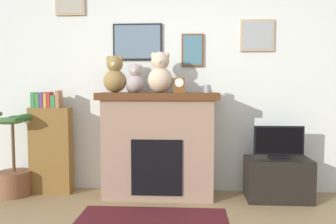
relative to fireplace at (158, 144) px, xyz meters
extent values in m
cube|color=silver|center=(0.18, 0.30, 0.69)|extent=(5.20, 0.12, 2.60)
cube|color=black|center=(-0.27, 0.22, 1.20)|extent=(0.59, 0.02, 0.43)
cube|color=slate|center=(-0.27, 0.21, 1.20)|extent=(0.55, 0.00, 0.39)
cube|color=tan|center=(1.15, 0.22, 1.26)|extent=(0.39, 0.02, 0.37)
cube|color=#939999|center=(1.15, 0.21, 1.26)|extent=(0.35, 0.00, 0.33)
cube|color=tan|center=(-1.09, 0.22, 1.67)|extent=(0.36, 0.02, 0.29)
cube|color=#A19A85|center=(-1.09, 0.21, 1.67)|extent=(0.32, 0.00, 0.25)
cube|color=brown|center=(0.39, 0.22, 1.09)|extent=(0.26, 0.02, 0.39)
cube|color=#427180|center=(0.39, 0.21, 1.09)|extent=(0.22, 0.00, 0.35)
cube|color=#92735D|center=(0.00, 0.00, -0.05)|extent=(1.24, 0.47, 1.12)
cube|color=#502D15|center=(0.00, 0.00, 0.55)|extent=(1.36, 0.53, 0.08)
cube|color=black|center=(0.00, -0.24, -0.22)|extent=(0.56, 0.02, 0.62)
cube|color=brown|center=(-1.29, 0.04, -0.10)|extent=(0.49, 0.16, 1.02)
cube|color=#397B43|center=(-1.47, 0.04, 0.51)|extent=(0.04, 0.13, 0.18)
cube|color=#357B3B|center=(-1.42, 0.04, 0.50)|extent=(0.05, 0.13, 0.17)
cube|color=#5D3071|center=(-1.37, 0.04, 0.51)|extent=(0.04, 0.13, 0.18)
cube|color=#BC8E32|center=(-1.32, 0.04, 0.50)|extent=(0.04, 0.13, 0.17)
cube|color=#BA292E|center=(-1.28, 0.04, 0.51)|extent=(0.03, 0.13, 0.18)
cube|color=#317C3C|center=(-1.23, 0.04, 0.49)|extent=(0.05, 0.13, 0.15)
cube|color=#A36D49|center=(-1.18, 0.04, 0.52)|extent=(0.04, 0.13, 0.20)
cylinder|color=brown|center=(-1.69, -0.08, -0.47)|extent=(0.38, 0.38, 0.28)
cylinder|color=brown|center=(-1.69, -0.08, -0.03)|extent=(0.04, 0.04, 0.58)
ellipsoid|color=#32692E|center=(-1.52, -0.11, 0.31)|extent=(0.16, 0.37, 0.08)
ellipsoid|color=#44693C|center=(-1.67, 0.09, 0.28)|extent=(0.37, 0.14, 0.08)
ellipsoid|color=#3D6633|center=(-1.66, -0.22, 0.28)|extent=(0.37, 0.17, 0.08)
cube|color=black|center=(1.35, -0.06, -0.37)|extent=(0.70, 0.40, 0.47)
cube|color=black|center=(1.35, -0.06, -0.12)|extent=(0.20, 0.14, 0.04)
cube|color=black|center=(1.35, -0.06, 0.07)|extent=(0.55, 0.03, 0.32)
cube|color=black|center=(1.35, -0.08, 0.07)|extent=(0.51, 0.00, 0.28)
cylinder|color=gray|center=(0.55, -0.02, 0.64)|extent=(0.08, 0.08, 0.09)
cube|color=brown|center=(0.24, -0.02, 0.68)|extent=(0.12, 0.09, 0.17)
cylinder|color=white|center=(0.24, -0.06, 0.71)|extent=(0.10, 0.01, 0.10)
sphere|color=olive|center=(-0.50, -0.02, 0.72)|extent=(0.26, 0.26, 0.26)
sphere|color=olive|center=(-0.50, -0.02, 0.92)|extent=(0.19, 0.19, 0.19)
sphere|color=olive|center=(-0.56, -0.02, 0.98)|extent=(0.07, 0.07, 0.07)
sphere|color=olive|center=(-0.43, -0.02, 0.98)|extent=(0.07, 0.07, 0.07)
sphere|color=beige|center=(-0.50, -0.09, 0.91)|extent=(0.06, 0.06, 0.06)
sphere|color=#A49696|center=(-0.26, -0.02, 0.70)|extent=(0.20, 0.20, 0.20)
sphere|color=#A49696|center=(-0.26, -0.02, 0.85)|extent=(0.15, 0.15, 0.15)
sphere|color=#A49696|center=(-0.31, -0.02, 0.89)|extent=(0.05, 0.05, 0.05)
sphere|color=#A49696|center=(-0.21, -0.02, 0.89)|extent=(0.05, 0.05, 0.05)
sphere|color=beige|center=(-0.26, -0.08, 0.84)|extent=(0.04, 0.04, 0.04)
sphere|color=#CEB593|center=(0.02, -0.02, 0.74)|extent=(0.29, 0.29, 0.29)
sphere|color=#CEB593|center=(0.02, -0.02, 0.95)|extent=(0.21, 0.21, 0.21)
sphere|color=#CEB593|center=(-0.05, -0.02, 1.01)|extent=(0.07, 0.07, 0.07)
sphere|color=#CEB593|center=(0.10, -0.02, 1.01)|extent=(0.07, 0.07, 0.07)
sphere|color=beige|center=(0.02, -0.10, 0.94)|extent=(0.06, 0.06, 0.06)
camera|label=1|loc=(0.33, -3.83, 0.66)|focal=35.96mm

